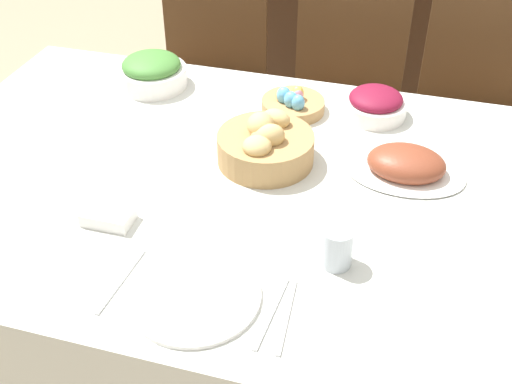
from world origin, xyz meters
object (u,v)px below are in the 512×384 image
(chair_far_right, at_px, (477,109))
(bread_basket, at_px, (265,144))
(knife, at_px, (271,313))
(drinking_cup, at_px, (337,247))
(green_salad_bowl, at_px, (152,72))
(sideboard, at_px, (342,23))
(dinner_plate, at_px, (194,295))
(butter_dish, at_px, (108,216))
(chair_far_center, at_px, (340,91))
(ham_platter, at_px, (406,165))
(beet_salad_bowl, at_px, (375,104))
(spoon, at_px, (287,316))
(egg_basket, at_px, (293,103))
(chair_far_left, at_px, (208,73))
(fork, at_px, (121,280))

(chair_far_right, bearing_deg, bread_basket, -127.71)
(knife, xyz_separation_m, drinking_cup, (0.09, 0.17, 0.04))
(chair_far_right, xyz_separation_m, green_salad_bowl, (-1.00, -0.54, 0.27))
(sideboard, relative_size, dinner_plate, 5.21)
(sideboard, relative_size, butter_dish, 12.33)
(dinner_plate, xyz_separation_m, drinking_cup, (0.25, 0.17, 0.04))
(chair_far_center, xyz_separation_m, butter_dish, (-0.34, -1.17, 0.24))
(ham_platter, distance_m, beet_salad_bowl, 0.29)
(sideboard, bearing_deg, knife, -84.35)
(ham_platter, bearing_deg, spoon, -107.70)
(egg_basket, relative_size, beet_salad_bowl, 1.02)
(chair_far_center, relative_size, green_salad_bowl, 4.69)
(spoon, bearing_deg, green_salad_bowl, 123.68)
(drinking_cup, bearing_deg, sideboard, 98.74)
(chair_far_center, bearing_deg, sideboard, 102.56)
(spoon, bearing_deg, chair_far_right, 69.91)
(spoon, xyz_separation_m, butter_dish, (-0.45, 0.16, 0.01))
(chair_far_left, xyz_separation_m, drinking_cup, (0.70, -1.16, 0.27))
(bread_basket, relative_size, fork, 1.27)
(chair_far_right, xyz_separation_m, fork, (-0.73, -1.34, 0.23))
(chair_far_center, distance_m, fork, 1.38)
(chair_far_center, relative_size, ham_platter, 3.28)
(dinner_plate, distance_m, fork, 0.16)
(chair_far_left, bearing_deg, egg_basket, -52.73)
(dinner_plate, bearing_deg, butter_dish, 148.30)
(sideboard, xyz_separation_m, fork, (-0.10, -2.18, 0.31))
(chair_far_center, height_order, butter_dish, chair_far_center)
(beet_salad_bowl, xyz_separation_m, butter_dish, (-0.51, -0.64, -0.02))
(drinking_cup, height_order, butter_dish, drinking_cup)
(egg_basket, relative_size, dinner_plate, 0.68)
(chair_far_center, bearing_deg, ham_platter, -66.89)
(sideboard, height_order, knife, sideboard)
(bread_basket, bearing_deg, butter_dish, -129.97)
(ham_platter, relative_size, knife, 1.54)
(ham_platter, relative_size, dinner_plate, 1.12)
(bread_basket, bearing_deg, sideboard, 92.32)
(fork, distance_m, butter_dish, 0.20)
(dinner_plate, bearing_deg, fork, 180.00)
(dinner_plate, bearing_deg, bread_basket, 88.76)
(bread_basket, bearing_deg, ham_platter, 7.14)
(chair_far_center, relative_size, fork, 5.06)
(chair_far_center, distance_m, ham_platter, 0.88)
(chair_far_left, relative_size, spoon, 5.06)
(fork, xyz_separation_m, drinking_cup, (0.41, 0.17, 0.04))
(egg_basket, bearing_deg, green_salad_bowl, 175.36)
(knife, bearing_deg, green_salad_bowl, 130.41)
(bread_basket, distance_m, ham_platter, 0.35)
(egg_basket, bearing_deg, beet_salad_bowl, 10.27)
(bread_basket, bearing_deg, drinking_cup, -53.30)
(drinking_cup, bearing_deg, bread_basket, 126.70)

